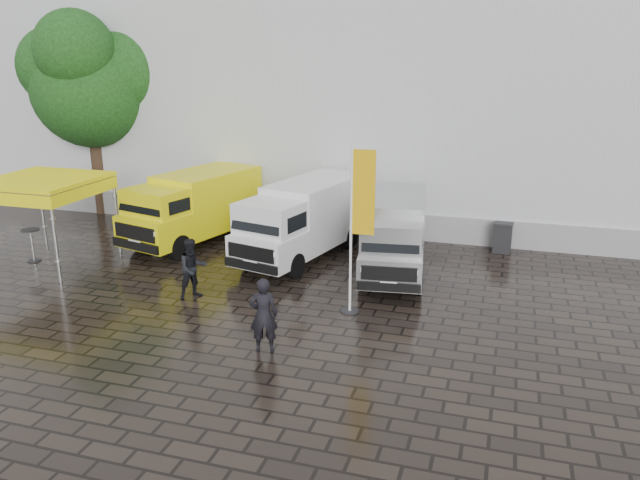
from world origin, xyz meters
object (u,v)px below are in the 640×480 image
object	(u,v)px
van_white	(303,222)
person_front	(264,315)
van_silver	(394,237)
wheelie_bin	(503,237)
cocktail_table	(32,245)
flagpole	(358,221)
van_yellow	(193,209)
person_tent	(193,268)
canopy_tent	(42,183)

from	to	relation	value
van_white	person_front	bearing A→B (deg)	-65.72
van_silver	wheelie_bin	world-z (taller)	van_silver
cocktail_table	flagpole	bearing A→B (deg)	-4.97
van_yellow	person_front	bearing A→B (deg)	-37.22
flagpole	wheelie_bin	bearing A→B (deg)	61.45
van_yellow	cocktail_table	bearing A→B (deg)	-125.57
cocktail_table	person_tent	distance (m)	6.94
van_yellow	van_white	distance (m)	4.45
cocktail_table	van_yellow	bearing A→B (deg)	39.66
flagpole	wheelie_bin	world-z (taller)	flagpole
van_yellow	wheelie_bin	distance (m)	11.30
cocktail_table	van_silver	bearing A→B (deg)	11.90
flagpole	cocktail_table	distance (m)	11.83
van_yellow	person_tent	size ratio (longest dim) A/B	3.16
wheelie_bin	canopy_tent	bearing A→B (deg)	-155.28
van_white	person_front	size ratio (longest dim) A/B	3.22
van_silver	person_tent	world-z (taller)	van_silver
van_yellow	cocktail_table	size ratio (longest dim) A/B	4.96
van_silver	person_front	bearing A→B (deg)	-114.42
canopy_tent	person_tent	bearing A→B (deg)	-12.62
van_yellow	canopy_tent	bearing A→B (deg)	-121.30
van_white	flagpole	size ratio (longest dim) A/B	1.27
van_yellow	canopy_tent	xyz separation A→B (m)	(-3.59, -3.46, 1.45)
van_yellow	flagpole	bearing A→B (deg)	-16.92
canopy_tent	wheelie_bin	world-z (taller)	canopy_tent
flagpole	cocktail_table	xyz separation A→B (m)	(-11.61, 1.01, -2.04)
van_white	person_front	distance (m)	7.11
canopy_tent	flagpole	size ratio (longest dim) A/B	0.72
cocktail_table	wheelie_bin	xyz separation A→B (m)	(15.31, 5.79, -0.03)
canopy_tent	person_tent	size ratio (longest dim) A/B	1.90
wheelie_bin	van_yellow	bearing A→B (deg)	-165.07
van_white	van_silver	distance (m)	3.34
van_yellow	flagpole	distance (m)	8.74
flagpole	wheelie_bin	xyz separation A→B (m)	(3.70, 6.80, -2.07)
wheelie_bin	person_front	bearing A→B (deg)	-115.19
person_front	person_tent	distance (m)	4.13
van_yellow	wheelie_bin	xyz separation A→B (m)	(11.05, 2.26, -0.76)
wheelie_bin	person_tent	world-z (taller)	person_tent
van_silver	cocktail_table	size ratio (longest dim) A/B	4.89
wheelie_bin	person_tent	xyz separation A→B (m)	(-8.50, -7.10, 0.35)
cocktail_table	wheelie_bin	bearing A→B (deg)	20.72
person_front	cocktail_table	bearing A→B (deg)	-39.33
van_silver	person_front	size ratio (longest dim) A/B	2.98
van_white	cocktail_table	world-z (taller)	van_white
van_yellow	person_tent	world-z (taller)	van_yellow
van_white	van_yellow	bearing A→B (deg)	-172.40
flagpole	wheelie_bin	distance (m)	8.01
flagpole	person_front	xyz separation A→B (m)	(-1.56, -2.87, -1.68)
van_white	canopy_tent	distance (m)	8.70
canopy_tent	flagpole	distance (m)	11.00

